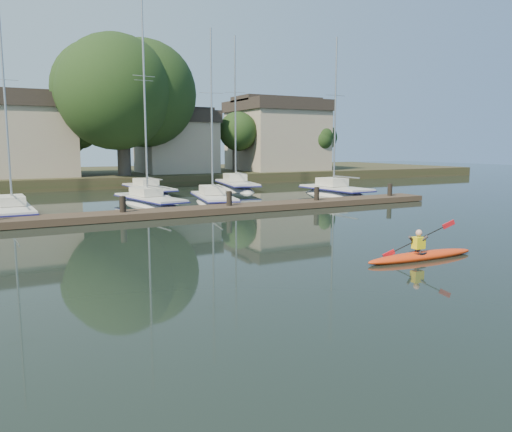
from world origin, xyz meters
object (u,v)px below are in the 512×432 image
sailboat_6 (148,195)px  sailboat_7 (236,192)px  sailboat_2 (150,208)px  sailboat_4 (335,198)px  sailboat_1 (13,219)px  sailboat_3 (213,207)px  kayak (421,254)px  dock (179,212)px

sailboat_6 → sailboat_7: bearing=-4.6°
sailboat_2 → sailboat_4: sailboat_2 is taller
sailboat_1 → sailboat_3: sailboat_1 is taller
sailboat_2 → sailboat_7: bearing=28.7°
sailboat_1 → sailboat_2: sailboat_2 is taller
sailboat_1 → sailboat_2: size_ratio=0.90×
kayak → dock: size_ratio=0.13×
sailboat_3 → sailboat_7: size_ratio=0.86×
sailboat_3 → sailboat_1: bearing=-167.6°
dock → sailboat_2: size_ratio=2.47×
kayak → sailboat_7: 27.46m
dock → sailboat_3: sailboat_3 is taller
sailboat_2 → sailboat_3: (3.90, -1.17, -0.01)m
dock → sailboat_1: sailboat_1 is taller
sailboat_3 → sailboat_6: sailboat_6 is taller
dock → sailboat_1: (-7.98, 3.88, -0.37)m
kayak → sailboat_2: bearing=103.2°
kayak → sailboat_7: (5.96, 26.80, -0.38)m
sailboat_1 → sailboat_6: sailboat_6 is taller
sailboat_4 → sailboat_3: bearing=-179.1°
sailboat_4 → sailboat_6: 14.67m
dock → sailboat_3: bearing=47.7°
kayak → sailboat_6: (-1.71, 26.97, -0.35)m
sailboat_1 → sailboat_3: bearing=-1.1°
sailboat_4 → sailboat_1: bearing=179.7°
kayak → dock: (-3.71, 13.77, 0.03)m
kayak → dock: kayak is taller
sailboat_3 → kayak: bearing=-79.1°
kayak → sailboat_7: bearing=79.4°
sailboat_2 → sailboat_1: bearing=-179.1°
kayak → sailboat_1: bearing=125.4°
sailboat_1 → sailboat_7: size_ratio=0.87×
sailboat_7 → sailboat_4: bearing=-50.9°
dock → sailboat_1: bearing=154.1°
dock → sailboat_3: size_ratio=2.77×
sailboat_3 → sailboat_6: 9.23m
dock → sailboat_2: sailboat_2 is taller
sailboat_7 → sailboat_3: bearing=-112.2°
sailboat_1 → sailboat_6: bearing=40.6°
sailboat_6 → sailboat_3: bearing=-82.2°
dock → sailboat_3: 5.62m
sailboat_6 → sailboat_7: sailboat_6 is taller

